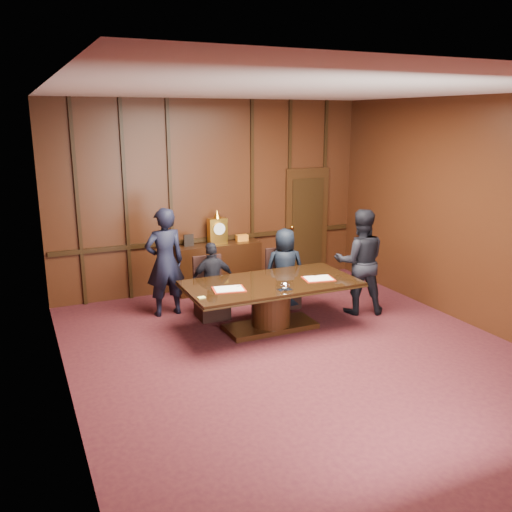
{
  "coord_description": "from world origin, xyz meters",
  "views": [
    {
      "loc": [
        -3.41,
        -5.93,
        3.18
      ],
      "look_at": [
        0.03,
        1.6,
        1.05
      ],
      "focal_mm": 38.0,
      "sensor_mm": 36.0,
      "label": 1
    }
  ],
  "objects_px": {
    "sideboard": "(218,265)",
    "signatory_right": "(285,268)",
    "witness_left": "(165,262)",
    "witness_right": "(360,262)",
    "conference_table": "(271,297)",
    "signatory_left": "(213,281)"
  },
  "relations": [
    {
      "from": "signatory_right",
      "to": "signatory_left",
      "type": "bearing_deg",
      "value": 15.91
    },
    {
      "from": "conference_table",
      "to": "signatory_left",
      "type": "height_order",
      "value": "signatory_left"
    },
    {
      "from": "signatory_right",
      "to": "witness_left",
      "type": "xyz_separation_m",
      "value": [
        -1.94,
        0.5,
        0.21
      ]
    },
    {
      "from": "conference_table",
      "to": "witness_left",
      "type": "relative_size",
      "value": 1.46
    },
    {
      "from": "signatory_right",
      "to": "witness_right",
      "type": "bearing_deg",
      "value": 160.52
    },
    {
      "from": "signatory_left",
      "to": "witness_right",
      "type": "xyz_separation_m",
      "value": [
        2.31,
        -0.72,
        0.24
      ]
    },
    {
      "from": "witness_left",
      "to": "witness_right",
      "type": "height_order",
      "value": "witness_left"
    },
    {
      "from": "signatory_left",
      "to": "witness_left",
      "type": "xyz_separation_m",
      "value": [
        -0.64,
        0.5,
        0.26
      ]
    },
    {
      "from": "sideboard",
      "to": "conference_table",
      "type": "height_order",
      "value": "sideboard"
    },
    {
      "from": "conference_table",
      "to": "signatory_left",
      "type": "xyz_separation_m",
      "value": [
        -0.65,
        0.8,
        0.12
      ]
    },
    {
      "from": "witness_left",
      "to": "witness_right",
      "type": "xyz_separation_m",
      "value": [
        2.95,
        -1.22,
        -0.02
      ]
    },
    {
      "from": "sideboard",
      "to": "witness_left",
      "type": "xyz_separation_m",
      "value": [
        -1.24,
        -0.86,
        0.41
      ]
    },
    {
      "from": "sideboard",
      "to": "signatory_left",
      "type": "xyz_separation_m",
      "value": [
        -0.6,
        -1.36,
        0.15
      ]
    },
    {
      "from": "sideboard",
      "to": "witness_right",
      "type": "height_order",
      "value": "witness_right"
    },
    {
      "from": "signatory_right",
      "to": "witness_right",
      "type": "distance_m",
      "value": 1.26
    },
    {
      "from": "witness_left",
      "to": "sideboard",
      "type": "bearing_deg",
      "value": -148.6
    },
    {
      "from": "conference_table",
      "to": "witness_right",
      "type": "distance_m",
      "value": 1.71
    },
    {
      "from": "signatory_left",
      "to": "witness_right",
      "type": "height_order",
      "value": "witness_right"
    },
    {
      "from": "sideboard",
      "to": "signatory_right",
      "type": "relative_size",
      "value": 1.16
    },
    {
      "from": "sideboard",
      "to": "witness_right",
      "type": "xyz_separation_m",
      "value": [
        1.71,
        -2.08,
        0.39
      ]
    },
    {
      "from": "signatory_right",
      "to": "witness_left",
      "type": "relative_size",
      "value": 0.77
    },
    {
      "from": "signatory_left",
      "to": "signatory_right",
      "type": "distance_m",
      "value": 1.3
    }
  ]
}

